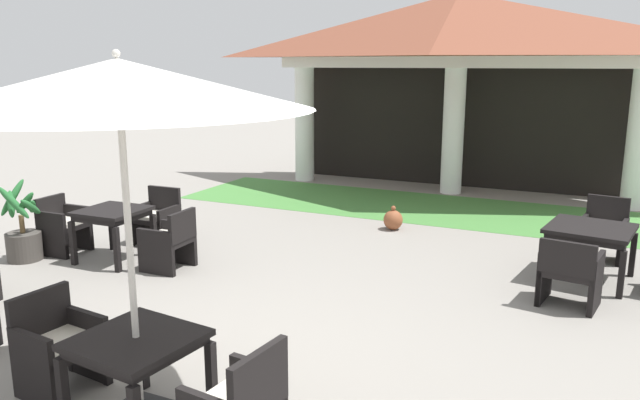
{
  "coord_description": "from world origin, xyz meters",
  "views": [
    {
      "loc": [
        2.98,
        -4.18,
        2.78
      ],
      "look_at": [
        0.1,
        2.0,
        1.26
      ],
      "focal_mm": 34.56,
      "sensor_mm": 36.0,
      "label": 1
    }
  ],
  "objects_px": {
    "patio_chair_near_foreground_west": "(63,226)",
    "patio_table_mid_left": "(590,233)",
    "patio_umbrella_far_back": "(118,88)",
    "potted_palm_left_edge": "(23,236)",
    "patio_table_near_foreground": "(113,217)",
    "patio_chair_mid_left_south": "(570,273)",
    "patio_table_far_back": "(137,349)",
    "patio_chair_near_foreground_north": "(157,218)",
    "patio_chair_near_foreground_east": "(170,242)",
    "patio_chair_mid_left_north": "(604,232)",
    "patio_chair_far_back_west": "(58,346)",
    "terracotta_urn": "(393,220)"
  },
  "relations": [
    {
      "from": "patio_umbrella_far_back",
      "to": "patio_chair_near_foreground_west",
      "type": "bearing_deg",
      "value": 143.32
    },
    {
      "from": "patio_chair_mid_left_south",
      "to": "patio_table_far_back",
      "type": "xyz_separation_m",
      "value": [
        -2.89,
        -3.98,
        0.22
      ]
    },
    {
      "from": "patio_table_near_foreground",
      "to": "patio_chair_mid_left_north",
      "type": "bearing_deg",
      "value": 25.62
    },
    {
      "from": "patio_table_far_back",
      "to": "patio_table_mid_left",
      "type": "bearing_deg",
      "value": 58.8
    },
    {
      "from": "patio_chair_near_foreground_north",
      "to": "patio_table_mid_left",
      "type": "height_order",
      "value": "patio_chair_near_foreground_north"
    },
    {
      "from": "patio_table_near_foreground",
      "to": "potted_palm_left_edge",
      "type": "relative_size",
      "value": 0.75
    },
    {
      "from": "patio_table_far_back",
      "to": "patio_umbrella_far_back",
      "type": "distance_m",
      "value": 1.98
    },
    {
      "from": "patio_chair_near_foreground_west",
      "to": "patio_chair_mid_left_south",
      "type": "relative_size",
      "value": 1.01
    },
    {
      "from": "patio_chair_near_foreground_west",
      "to": "patio_chair_far_back_west",
      "type": "bearing_deg",
      "value": 45.01
    },
    {
      "from": "patio_chair_near_foreground_north",
      "to": "patio_chair_far_back_west",
      "type": "bearing_deg",
      "value": 117.26
    },
    {
      "from": "patio_umbrella_far_back",
      "to": "terracotta_urn",
      "type": "distance_m",
      "value": 6.8
    },
    {
      "from": "patio_chair_near_foreground_east",
      "to": "patio_umbrella_far_back",
      "type": "height_order",
      "value": "patio_umbrella_far_back"
    },
    {
      "from": "patio_chair_near_foreground_east",
      "to": "patio_chair_mid_left_north",
      "type": "height_order",
      "value": "patio_chair_mid_left_north"
    },
    {
      "from": "patio_table_mid_left",
      "to": "patio_chair_mid_left_south",
      "type": "relative_size",
      "value": 1.39
    },
    {
      "from": "patio_chair_near_foreground_north",
      "to": "patio_umbrella_far_back",
      "type": "height_order",
      "value": "patio_umbrella_far_back"
    },
    {
      "from": "patio_chair_mid_left_south",
      "to": "patio_table_far_back",
      "type": "relative_size",
      "value": 0.88
    },
    {
      "from": "patio_chair_near_foreground_north",
      "to": "patio_table_mid_left",
      "type": "distance_m",
      "value": 6.29
    },
    {
      "from": "patio_table_near_foreground",
      "to": "patio_table_mid_left",
      "type": "distance_m",
      "value": 6.49
    },
    {
      "from": "patio_chair_near_foreground_west",
      "to": "patio_table_far_back",
      "type": "bearing_deg",
      "value": 51.7
    },
    {
      "from": "patio_chair_mid_left_south",
      "to": "patio_chair_near_foreground_north",
      "type": "bearing_deg",
      "value": -171.72
    },
    {
      "from": "patio_table_mid_left",
      "to": "terracotta_urn",
      "type": "relative_size",
      "value": 2.76
    },
    {
      "from": "patio_chair_near_foreground_north",
      "to": "patio_table_near_foreground",
      "type": "bearing_deg",
      "value": 90.0
    },
    {
      "from": "patio_table_mid_left",
      "to": "patio_table_far_back",
      "type": "height_order",
      "value": "patio_table_far_back"
    },
    {
      "from": "patio_chair_near_foreground_east",
      "to": "patio_umbrella_far_back",
      "type": "xyz_separation_m",
      "value": [
        2.16,
        -3.1,
        2.22
      ]
    },
    {
      "from": "patio_chair_near_foreground_west",
      "to": "patio_table_far_back",
      "type": "distance_m",
      "value": 5.1
    },
    {
      "from": "patio_chair_near_foreground_east",
      "to": "patio_chair_mid_left_north",
      "type": "relative_size",
      "value": 0.94
    },
    {
      "from": "patio_chair_mid_left_north",
      "to": "patio_chair_far_back_west",
      "type": "height_order",
      "value": "patio_chair_mid_left_north"
    },
    {
      "from": "patio_chair_near_foreground_east",
      "to": "patio_chair_near_foreground_west",
      "type": "bearing_deg",
      "value": 90.0
    },
    {
      "from": "patio_umbrella_far_back",
      "to": "patio_chair_far_back_west",
      "type": "xyz_separation_m",
      "value": [
        -0.98,
        0.11,
        -2.21
      ]
    },
    {
      "from": "patio_chair_near_foreground_east",
      "to": "patio_chair_near_foreground_north",
      "type": "bearing_deg",
      "value": 44.92
    },
    {
      "from": "patio_table_far_back",
      "to": "patio_chair_far_back_west",
      "type": "distance_m",
      "value": 1.02
    },
    {
      "from": "patio_table_near_foreground",
      "to": "patio_table_far_back",
      "type": "distance_m",
      "value": 4.38
    },
    {
      "from": "patio_umbrella_far_back",
      "to": "patio_chair_near_foreground_north",
      "type": "bearing_deg",
      "value": 127.94
    },
    {
      "from": "patio_chair_near_foreground_west",
      "to": "patio_table_mid_left",
      "type": "relative_size",
      "value": 0.73
    },
    {
      "from": "patio_chair_near_foreground_west",
      "to": "patio_table_mid_left",
      "type": "distance_m",
      "value": 7.42
    },
    {
      "from": "patio_table_far_back",
      "to": "potted_palm_left_edge",
      "type": "relative_size",
      "value": 0.81
    },
    {
      "from": "patio_umbrella_far_back",
      "to": "potted_palm_left_edge",
      "type": "height_order",
      "value": "patio_umbrella_far_back"
    },
    {
      "from": "patio_umbrella_far_back",
      "to": "potted_palm_left_edge",
      "type": "bearing_deg",
      "value": 149.57
    },
    {
      "from": "patio_chair_mid_left_north",
      "to": "patio_umbrella_far_back",
      "type": "bearing_deg",
      "value": 71.05
    },
    {
      "from": "patio_chair_near_foreground_west",
      "to": "patio_table_far_back",
      "type": "relative_size",
      "value": 0.89
    },
    {
      "from": "patio_table_mid_left",
      "to": "patio_chair_near_foreground_west",
      "type": "bearing_deg",
      "value": -164.34
    },
    {
      "from": "patio_chair_near_foreground_west",
      "to": "patio_umbrella_far_back",
      "type": "bearing_deg",
      "value": 51.7
    },
    {
      "from": "patio_chair_near_foreground_north",
      "to": "patio_chair_mid_left_south",
      "type": "xyz_separation_m",
      "value": [
        6.04,
        -0.06,
        0.01
      ]
    },
    {
      "from": "potted_palm_left_edge",
      "to": "patio_table_near_foreground",
      "type": "bearing_deg",
      "value": 24.11
    },
    {
      "from": "patio_chair_near_foreground_north",
      "to": "patio_table_far_back",
      "type": "bearing_deg",
      "value": 126.33
    },
    {
      "from": "patio_table_mid_left",
      "to": "patio_umbrella_far_back",
      "type": "distance_m",
      "value": 6.22
    },
    {
      "from": "patio_chair_mid_left_north",
      "to": "patio_umbrella_far_back",
      "type": "relative_size",
      "value": 0.31
    },
    {
      "from": "patio_chair_near_foreground_west",
      "to": "patio_chair_near_foreground_north",
      "type": "bearing_deg",
      "value": 135.19
    },
    {
      "from": "patio_umbrella_far_back",
      "to": "patio_table_near_foreground",
      "type": "bearing_deg",
      "value": 135.48
    },
    {
      "from": "patio_chair_near_foreground_west",
      "to": "patio_chair_mid_left_north",
      "type": "distance_m",
      "value": 7.93
    }
  ]
}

